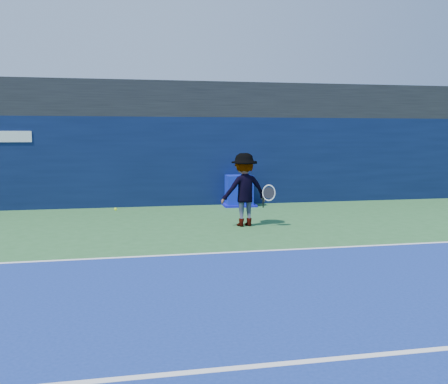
% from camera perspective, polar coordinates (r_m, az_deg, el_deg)
% --- Properties ---
extents(ground, '(80.00, 80.00, 0.00)m').
position_cam_1_polar(ground, '(7.44, 4.14, -12.32)').
color(ground, '#2D6632').
rests_on(ground, ground).
extents(baseline, '(24.00, 0.10, 0.01)m').
position_cam_1_polar(baseline, '(10.24, -0.37, -6.96)').
color(baseline, white).
rests_on(baseline, ground).
extents(service_line, '(24.00, 0.10, 0.01)m').
position_cam_1_polar(service_line, '(5.67, 9.83, -18.52)').
color(service_line, white).
rests_on(service_line, ground).
extents(stadium_band, '(36.00, 3.00, 1.20)m').
position_cam_1_polar(stadium_band, '(18.41, -5.50, 10.25)').
color(stadium_band, black).
rests_on(stadium_band, back_wall_assembly).
extents(back_wall_assembly, '(36.00, 1.03, 3.00)m').
position_cam_1_polar(back_wall_assembly, '(17.40, -5.10, 3.55)').
color(back_wall_assembly, '#0A1539').
rests_on(back_wall_assembly, ground).
extents(equipment_cart, '(1.12, 1.12, 1.04)m').
position_cam_1_polar(equipment_cart, '(17.01, 1.68, 0.04)').
color(equipment_cart, '#0B18A5').
rests_on(equipment_cart, ground).
extents(tennis_player, '(1.44, 0.90, 1.93)m').
position_cam_1_polar(tennis_player, '(13.16, 2.32, 0.27)').
color(tennis_player, silver).
rests_on(tennis_player, ground).
extents(tennis_ball, '(0.06, 0.06, 0.06)m').
position_cam_1_polar(tennis_ball, '(11.47, -12.29, -1.93)').
color(tennis_ball, '#BDE519').
rests_on(tennis_ball, ground).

